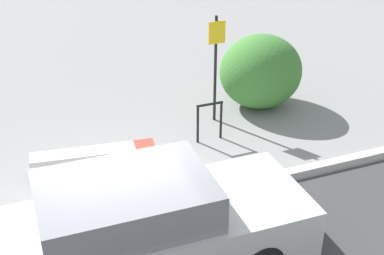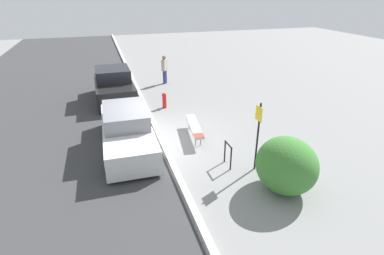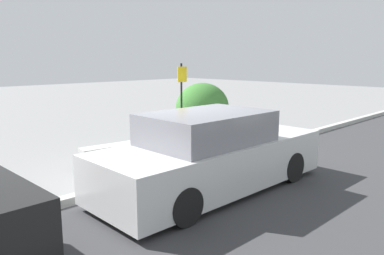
{
  "view_description": "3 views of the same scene",
  "coord_description": "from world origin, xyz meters",
  "px_view_note": "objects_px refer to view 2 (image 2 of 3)",
  "views": [
    {
      "loc": [
        -1.35,
        -6.83,
        5.37
      ],
      "look_at": [
        1.49,
        0.46,
        1.12
      ],
      "focal_mm": 50.0,
      "sensor_mm": 36.0,
      "label": 1
    },
    {
      "loc": [
        10.2,
        -1.88,
        5.4
      ],
      "look_at": [
        0.81,
        1.01,
        0.82
      ],
      "focal_mm": 28.0,
      "sensor_mm": 36.0,
      "label": 2
    },
    {
      "loc": [
        -4.94,
        -5.75,
        2.41
      ],
      "look_at": [
        1.53,
        0.78,
        0.73
      ],
      "focal_mm": 35.0,
      "sensor_mm": 36.0,
      "label": 3
    }
  ],
  "objects_px": {
    "bench": "(195,126)",
    "sign_post": "(258,131)",
    "parked_car_far": "(114,86)",
    "bike_rack": "(228,153)",
    "fire_hydrant": "(164,100)",
    "parked_car_near": "(127,130)",
    "pedestrian": "(165,69)"
  },
  "relations": [
    {
      "from": "fire_hydrant",
      "to": "parked_car_far",
      "type": "height_order",
      "value": "parked_car_far"
    },
    {
      "from": "bike_rack",
      "to": "bench",
      "type": "bearing_deg",
      "value": -170.67
    },
    {
      "from": "fire_hydrant",
      "to": "parked_car_near",
      "type": "relative_size",
      "value": 0.16
    },
    {
      "from": "bike_rack",
      "to": "pedestrian",
      "type": "bearing_deg",
      "value": 179.54
    },
    {
      "from": "fire_hydrant",
      "to": "bike_rack",
      "type": "bearing_deg",
      "value": 8.19
    },
    {
      "from": "parked_car_near",
      "to": "parked_car_far",
      "type": "distance_m",
      "value": 5.49
    },
    {
      "from": "parked_car_far",
      "to": "fire_hydrant",
      "type": "bearing_deg",
      "value": 48.73
    },
    {
      "from": "bench",
      "to": "parked_car_near",
      "type": "relative_size",
      "value": 0.47
    },
    {
      "from": "sign_post",
      "to": "parked_car_far",
      "type": "distance_m",
      "value": 9.15
    },
    {
      "from": "bench",
      "to": "pedestrian",
      "type": "xyz_separation_m",
      "value": [
        -7.6,
        0.47,
        0.48
      ]
    },
    {
      "from": "bike_rack",
      "to": "fire_hydrant",
      "type": "bearing_deg",
      "value": -171.81
    },
    {
      "from": "parked_car_far",
      "to": "bike_rack",
      "type": "bearing_deg",
      "value": 20.82
    },
    {
      "from": "sign_post",
      "to": "parked_car_near",
      "type": "relative_size",
      "value": 0.49
    },
    {
      "from": "bike_rack",
      "to": "pedestrian",
      "type": "distance_m",
      "value": 10.0
    },
    {
      "from": "bench",
      "to": "parked_car_near",
      "type": "distance_m",
      "value": 2.63
    },
    {
      "from": "sign_post",
      "to": "parked_car_far",
      "type": "relative_size",
      "value": 0.56
    },
    {
      "from": "sign_post",
      "to": "pedestrian",
      "type": "distance_m",
      "value": 10.47
    },
    {
      "from": "bike_rack",
      "to": "fire_hydrant",
      "type": "distance_m",
      "value": 5.96
    },
    {
      "from": "bike_rack",
      "to": "fire_hydrant",
      "type": "xyz_separation_m",
      "value": [
        -5.9,
        -0.85,
        -0.09
      ]
    },
    {
      "from": "bench",
      "to": "parked_car_far",
      "type": "height_order",
      "value": "parked_car_far"
    },
    {
      "from": "bench",
      "to": "pedestrian",
      "type": "bearing_deg",
      "value": -175.97
    },
    {
      "from": "bench",
      "to": "sign_post",
      "type": "relative_size",
      "value": 0.97
    },
    {
      "from": "sign_post",
      "to": "fire_hydrant",
      "type": "relative_size",
      "value": 3.01
    },
    {
      "from": "fire_hydrant",
      "to": "parked_car_far",
      "type": "distance_m",
      "value": 2.98
    },
    {
      "from": "bench",
      "to": "parked_car_far",
      "type": "distance_m",
      "value": 6.07
    },
    {
      "from": "pedestrian",
      "to": "parked_car_far",
      "type": "relative_size",
      "value": 0.42
    },
    {
      "from": "sign_post",
      "to": "parked_car_near",
      "type": "xyz_separation_m",
      "value": [
        -2.78,
        -3.78,
        -0.71
      ]
    },
    {
      "from": "parked_car_near",
      "to": "parked_car_far",
      "type": "xyz_separation_m",
      "value": [
        -5.48,
        -0.09,
        0.06
      ]
    },
    {
      "from": "bench",
      "to": "sign_post",
      "type": "distance_m",
      "value": 3.21
    },
    {
      "from": "sign_post",
      "to": "parked_car_far",
      "type": "height_order",
      "value": "sign_post"
    },
    {
      "from": "parked_car_near",
      "to": "bike_rack",
      "type": "bearing_deg",
      "value": 53.05
    },
    {
      "from": "bench",
      "to": "fire_hydrant",
      "type": "height_order",
      "value": "fire_hydrant"
    }
  ]
}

